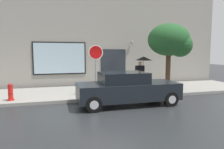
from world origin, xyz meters
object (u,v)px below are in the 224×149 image
at_px(stop_sign, 96,60).
at_px(parked_car, 127,89).
at_px(street_tree, 171,41).
at_px(fire_hydrant, 11,92).
at_px(pedestrian_with_umbrella, 142,64).

bearing_deg(stop_sign, parked_car, -58.55).
distance_m(street_tree, stop_sign, 4.54).
relative_size(fire_hydrant, pedestrian_with_umbrella, 0.40).
bearing_deg(fire_hydrant, pedestrian_with_umbrella, 5.59).
bearing_deg(fire_hydrant, stop_sign, 2.14).
bearing_deg(pedestrian_with_umbrella, stop_sign, -169.56).
relative_size(parked_car, street_tree, 1.17).
bearing_deg(pedestrian_with_umbrella, street_tree, -14.29).
distance_m(fire_hydrant, stop_sign, 4.30).
bearing_deg(parked_car, fire_hydrant, 162.54).
relative_size(street_tree, stop_sign, 1.49).
relative_size(fire_hydrant, stop_sign, 0.31).
bearing_deg(stop_sign, fire_hydrant, -177.86).
height_order(pedestrian_with_umbrella, stop_sign, stop_sign).
relative_size(parked_car, pedestrian_with_umbrella, 2.29).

